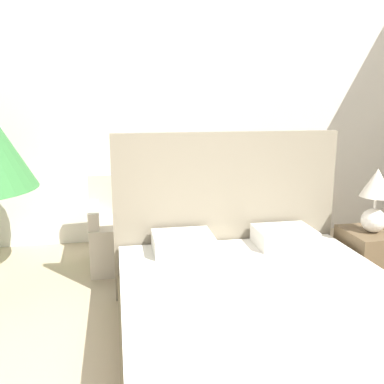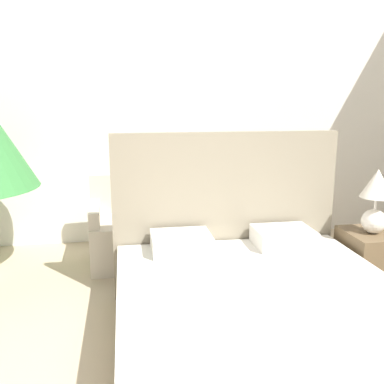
# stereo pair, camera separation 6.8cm
# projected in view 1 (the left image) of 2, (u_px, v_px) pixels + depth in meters

# --- Properties ---
(wall_back) EXTENTS (10.00, 0.06, 2.90)m
(wall_back) POSITION_uv_depth(u_px,v_px,m) (169.00, 115.00, 4.85)
(wall_back) COLOR white
(wall_back) RESTS_ON ground_plane
(bed) EXTENTS (1.88, 2.19, 1.38)m
(bed) POSITION_uv_depth(u_px,v_px,m) (265.00, 318.00, 2.71)
(bed) COLOR #8C7A5B
(bed) RESTS_ON ground_plane
(armchair_near_window_left) EXTENTS (0.63, 0.71, 0.87)m
(armchair_near_window_left) POSITION_uv_depth(u_px,v_px,m) (121.00, 237.00, 4.28)
(armchair_near_window_left) COLOR beige
(armchair_near_window_left) RESTS_ON ground_plane
(armchair_near_window_right) EXTENTS (0.62, 0.70, 0.87)m
(armchair_near_window_right) POSITION_uv_depth(u_px,v_px,m) (205.00, 232.00, 4.43)
(armchair_near_window_right) COLOR beige
(armchair_near_window_right) RESTS_ON ground_plane
(nightstand) EXTENTS (0.42, 0.48, 0.57)m
(nightstand) POSITION_uv_depth(u_px,v_px,m) (369.00, 264.00, 3.58)
(nightstand) COLOR brown
(nightstand) RESTS_ON ground_plane
(table_lamp) EXTENTS (0.26, 0.26, 0.53)m
(table_lamp) POSITION_uv_depth(u_px,v_px,m) (376.00, 195.00, 3.44)
(table_lamp) COLOR white
(table_lamp) RESTS_ON nightstand
(side_table) EXTENTS (0.39, 0.39, 0.45)m
(side_table) POSITION_uv_depth(u_px,v_px,m) (164.00, 241.00, 4.33)
(side_table) COLOR brown
(side_table) RESTS_ON ground_plane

